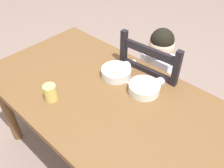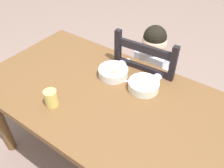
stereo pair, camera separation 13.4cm
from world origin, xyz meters
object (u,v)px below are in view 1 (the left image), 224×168
at_px(bowl_of_carrots, 116,72).
at_px(drinking_cup, 50,93).
at_px(dining_table, 102,103).
at_px(dining_chair, 153,90).
at_px(child_figure, 155,72).
at_px(bowl_of_peas, 144,88).
at_px(spoon, 123,81).

height_order(bowl_of_carrots, drinking_cup, drinking_cup).
height_order(dining_table, bowl_of_carrots, bowl_of_carrots).
xyz_separation_m(dining_chair, bowl_of_carrots, (-0.11, -0.30, 0.28)).
bearing_deg(dining_table, child_figure, 81.80).
height_order(dining_table, child_figure, child_figure).
height_order(dining_table, bowl_of_peas, bowl_of_peas).
bearing_deg(bowl_of_carrots, bowl_of_peas, 0.01).
xyz_separation_m(dining_chair, bowl_of_peas, (0.11, -0.30, 0.28)).
bearing_deg(dining_table, bowl_of_carrots, 104.01).
bearing_deg(spoon, child_figure, 82.58).
bearing_deg(child_figure, dining_chair, 49.48).
relative_size(bowl_of_peas, drinking_cup, 1.83).
bearing_deg(dining_chair, bowl_of_carrots, -110.98).
relative_size(child_figure, bowl_of_carrots, 5.02).
distance_m(bowl_of_carrots, drinking_cup, 0.43).
bearing_deg(bowl_of_peas, drinking_cup, -130.11).
relative_size(dining_table, bowl_of_carrots, 8.01).
distance_m(dining_table, spoon, 0.18).
bearing_deg(drinking_cup, spoon, 63.64).
xyz_separation_m(child_figure, drinking_cup, (-0.23, -0.70, 0.13)).
xyz_separation_m(dining_table, drinking_cup, (-0.17, -0.24, 0.14)).
distance_m(dining_chair, child_figure, 0.17).
bearing_deg(bowl_of_peas, dining_chair, 109.72).
xyz_separation_m(dining_table, bowl_of_carrots, (-0.04, 0.17, 0.12)).
xyz_separation_m(bowl_of_peas, bowl_of_carrots, (-0.22, -0.00, 0.00)).
relative_size(dining_chair, spoon, 7.02).
distance_m(dining_chair, spoon, 0.41).
relative_size(dining_table, drinking_cup, 15.12).
bearing_deg(child_figure, spoon, -97.42).
bearing_deg(drinking_cup, bowl_of_peas, 49.89).
height_order(bowl_of_peas, spoon, bowl_of_peas).
distance_m(dining_chair, bowl_of_peas, 0.42).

